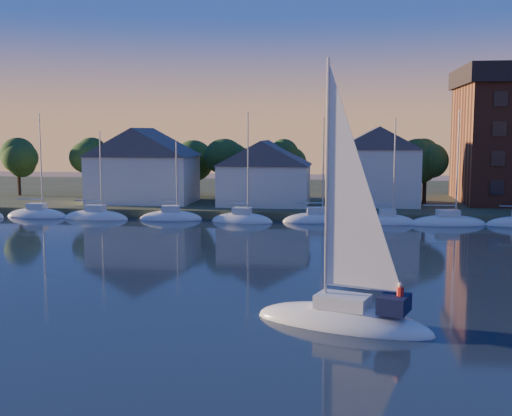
% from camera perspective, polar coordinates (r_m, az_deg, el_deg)
% --- Properties ---
extents(ground, '(260.00, 260.00, 0.00)m').
position_cam_1_polar(ground, '(25.05, -1.64, -17.33)').
color(ground, black).
rests_on(ground, ground).
extents(shoreline_land, '(160.00, 50.00, 2.00)m').
position_cam_1_polar(shoreline_land, '(98.15, 5.52, 0.85)').
color(shoreline_land, '#313C23').
rests_on(shoreline_land, ground).
extents(wooden_dock, '(120.00, 3.00, 1.00)m').
position_cam_1_polar(wooden_dock, '(75.34, 4.82, -0.97)').
color(wooden_dock, brown).
rests_on(wooden_dock, ground).
extents(clubhouse_west, '(13.65, 9.45, 9.64)m').
position_cam_1_polar(clubhouse_west, '(84.67, -9.99, 3.84)').
color(clubhouse_west, silver).
rests_on(clubhouse_west, shoreline_land).
extents(clubhouse_centre, '(11.55, 8.40, 8.08)m').
position_cam_1_polar(clubhouse_centre, '(80.30, 0.76, 3.22)').
color(clubhouse_centre, silver).
rests_on(clubhouse_centre, shoreline_land).
extents(clubhouse_east, '(10.50, 8.40, 9.80)m').
position_cam_1_polar(clubhouse_east, '(81.76, 10.74, 3.77)').
color(clubhouse_east, silver).
rests_on(clubhouse_east, shoreline_land).
extents(tree_line, '(93.40, 5.40, 8.90)m').
position_cam_1_polar(tree_line, '(85.61, 6.60, 4.77)').
color(tree_line, '#352518').
rests_on(tree_line, shoreline_land).
extents(moored_fleet, '(79.50, 2.40, 12.05)m').
position_cam_1_polar(moored_fleet, '(72.67, 1.55, -1.16)').
color(moored_fleet, silver).
rests_on(moored_fleet, ground).
extents(hero_sailboat, '(10.29, 6.14, 15.11)m').
position_cam_1_polar(hero_sailboat, '(34.72, 7.94, -9.32)').
color(hero_sailboat, silver).
rests_on(hero_sailboat, ground).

